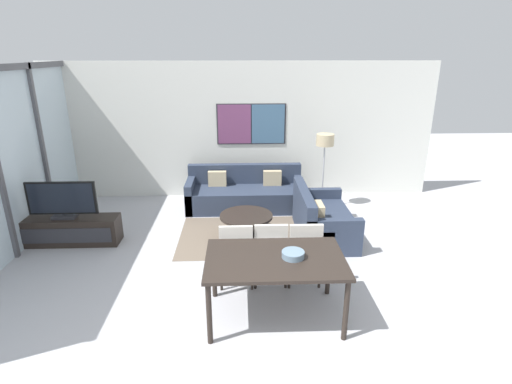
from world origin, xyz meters
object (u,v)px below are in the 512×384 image
(television, at_px, (62,200))
(dining_table, at_px, (275,263))
(sofa_main, at_px, (245,194))
(dining_chair_right, at_px, (304,250))
(fruit_bowl, at_px, (293,254))
(sofa_side, at_px, (320,221))
(tv_console, at_px, (67,230))
(coffee_table, at_px, (246,220))
(floor_lamp, at_px, (325,146))
(dining_chair_centre, at_px, (270,250))
(dining_chair_left, at_px, (236,251))

(television, relative_size, dining_table, 0.69)
(sofa_main, distance_m, dining_chair_right, 2.97)
(dining_chair_right, relative_size, fruit_bowl, 3.53)
(sofa_main, relative_size, sofa_side, 1.47)
(television, bearing_deg, tv_console, -90.00)
(sofa_side, distance_m, coffee_table, 1.24)
(dining_table, bearing_deg, floor_lamp, 70.16)
(dining_chair_centre, height_order, fruit_bowl, dining_chair_centre)
(sofa_side, height_order, dining_chair_left, dining_chair_left)
(coffee_table, distance_m, dining_chair_left, 1.51)
(coffee_table, xyz_separation_m, dining_chair_left, (-0.15, -1.49, 0.21))
(coffee_table, relative_size, dining_chair_centre, 0.97)
(sofa_side, xyz_separation_m, floor_lamp, (0.29, 1.28, 0.99))
(television, relative_size, dining_chair_centre, 1.18)
(television, xyz_separation_m, dining_chair_left, (2.76, -1.36, -0.24))
(coffee_table, bearing_deg, dining_chair_right, -63.52)
(sofa_side, bearing_deg, dining_chair_centre, 146.75)
(sofa_side, xyz_separation_m, fruit_bowl, (-0.74, -2.15, 0.55))
(floor_lamp, bearing_deg, television, -162.66)
(sofa_side, relative_size, floor_lamp, 1.04)
(dining_chair_centre, height_order, floor_lamp, floor_lamp)
(television, xyz_separation_m, dining_chair_centre, (3.20, -1.33, -0.24))
(sofa_main, xyz_separation_m, dining_chair_right, (0.74, -2.86, 0.23))
(sofa_main, bearing_deg, dining_table, -85.31)
(sofa_side, height_order, dining_chair_centre, dining_chair_centre)
(dining_table, bearing_deg, sofa_side, 66.25)
(tv_console, bearing_deg, coffee_table, 2.64)
(tv_console, bearing_deg, dining_chair_right, -20.24)
(coffee_table, bearing_deg, sofa_main, 90.00)
(sofa_side, xyz_separation_m, coffee_table, (-1.24, 0.03, 0.02))
(tv_console, xyz_separation_m, sofa_side, (4.15, 0.11, 0.05))
(television, bearing_deg, coffee_table, 2.63)
(dining_chair_right, bearing_deg, fruit_bowl, -109.24)
(coffee_table, height_order, floor_lamp, floor_lamp)
(sofa_main, relative_size, dining_chair_left, 2.50)
(tv_console, height_order, dining_chair_right, dining_chair_right)
(tv_console, bearing_deg, dining_chair_left, -26.18)
(fruit_bowl, bearing_deg, sofa_side, 70.94)
(television, height_order, dining_table, television)
(sofa_main, height_order, coffee_table, sofa_main)
(dining_table, distance_m, dining_chair_centre, 0.73)
(sofa_side, distance_m, dining_chair_centre, 1.74)
(dining_chair_left, relative_size, floor_lamp, 0.61)
(sofa_main, xyz_separation_m, coffee_table, (0.00, -1.38, 0.02))
(dining_table, xyz_separation_m, fruit_bowl, (0.20, -0.01, 0.12))
(dining_table, distance_m, dining_chair_left, 0.84)
(television, xyz_separation_m, coffee_table, (2.91, 0.13, -0.45))
(television, distance_m, fruit_bowl, 3.97)
(sofa_side, height_order, floor_lamp, floor_lamp)
(coffee_table, bearing_deg, fruit_bowl, -77.26)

